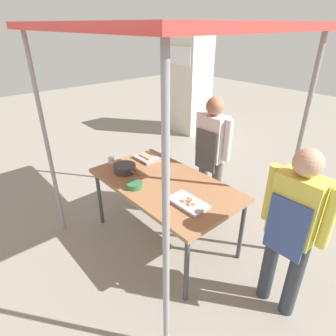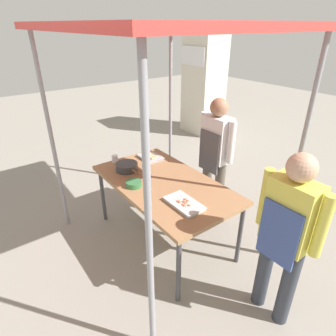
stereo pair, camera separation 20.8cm
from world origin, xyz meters
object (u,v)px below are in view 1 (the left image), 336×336
(tray_grilled_sausages, at_px, (147,158))
(customer_nearby, at_px, (293,224))
(condiment_bowl, at_px, (134,185))
(drink_cup_near_edge, at_px, (111,161))
(vendor_woman, at_px, (212,149))
(tray_meat_skewers, at_px, (188,203))
(cooking_wok, at_px, (125,168))
(neighbor_stall_left, at_px, (190,85))
(stall_table, at_px, (164,187))

(tray_grilled_sausages, xyz_separation_m, customer_nearby, (1.86, -0.03, 0.10))
(condiment_bowl, height_order, customer_nearby, customer_nearby)
(drink_cup_near_edge, relative_size, vendor_woman, 0.05)
(tray_meat_skewers, height_order, cooking_wok, cooking_wok)
(tray_meat_skewers, relative_size, cooking_wok, 0.93)
(vendor_woman, distance_m, neighbor_stall_left, 3.24)
(customer_nearby, bearing_deg, vendor_woman, 155.62)
(tray_grilled_sausages, distance_m, vendor_woman, 0.79)
(stall_table, distance_m, vendor_woman, 0.81)
(cooking_wok, distance_m, drink_cup_near_edge, 0.28)
(tray_grilled_sausages, relative_size, neighbor_stall_left, 0.14)
(stall_table, height_order, condiment_bowl, condiment_bowl)
(vendor_woman, height_order, customer_nearby, vendor_woman)
(cooking_wok, height_order, drink_cup_near_edge, cooking_wok)
(tray_meat_skewers, bearing_deg, stall_table, 167.10)
(drink_cup_near_edge, xyz_separation_m, customer_nearby, (2.03, 0.36, 0.08))
(tray_meat_skewers, distance_m, vendor_woman, 1.02)
(tray_meat_skewers, bearing_deg, neighbor_stall_left, 134.74)
(condiment_bowl, bearing_deg, tray_grilled_sausages, 132.24)
(condiment_bowl, distance_m, drink_cup_near_edge, 0.64)
(tray_grilled_sausages, distance_m, neighbor_stall_left, 3.31)
(stall_table, bearing_deg, cooking_wok, -159.30)
(tray_grilled_sausages, distance_m, drink_cup_near_edge, 0.43)
(cooking_wok, bearing_deg, customer_nearby, 11.45)
(condiment_bowl, xyz_separation_m, vendor_woman, (0.07, 1.08, 0.11))
(condiment_bowl, bearing_deg, tray_meat_skewers, 18.88)
(condiment_bowl, bearing_deg, neighbor_stall_left, 126.98)
(drink_cup_near_edge, distance_m, neighbor_stall_left, 3.54)
(neighbor_stall_left, bearing_deg, vendor_woman, -40.44)
(customer_nearby, xyz_separation_m, neighbor_stall_left, (-3.80, 2.70, 0.16))
(condiment_bowl, bearing_deg, cooking_wok, 161.23)
(stall_table, distance_m, tray_grilled_sausages, 0.61)
(tray_meat_skewers, height_order, neighbor_stall_left, neighbor_stall_left)
(cooking_wok, xyz_separation_m, drink_cup_near_edge, (-0.28, -0.01, -0.01))
(tray_grilled_sausages, bearing_deg, tray_meat_skewers, -16.87)
(stall_table, relative_size, customer_nearby, 1.07)
(vendor_woman, relative_size, customer_nearby, 1.01)
(tray_meat_skewers, height_order, drink_cup_near_edge, drink_cup_near_edge)
(drink_cup_near_edge, xyz_separation_m, vendor_woman, (0.70, 0.96, 0.10))
(cooking_wok, distance_m, customer_nearby, 1.79)
(drink_cup_near_edge, relative_size, neighbor_stall_left, 0.04)
(drink_cup_near_edge, bearing_deg, tray_meat_skewers, 3.86)
(tray_grilled_sausages, height_order, drink_cup_near_edge, drink_cup_near_edge)
(condiment_bowl, bearing_deg, vendor_woman, 86.23)
(tray_meat_skewers, distance_m, drink_cup_near_edge, 1.20)
(tray_grilled_sausages, bearing_deg, neighbor_stall_left, 125.90)
(stall_table, relative_size, tray_grilled_sausages, 5.40)
(vendor_woman, bearing_deg, condiment_bowl, 86.23)
(customer_nearby, distance_m, neighbor_stall_left, 4.66)
(tray_grilled_sausages, bearing_deg, cooking_wok, -74.59)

